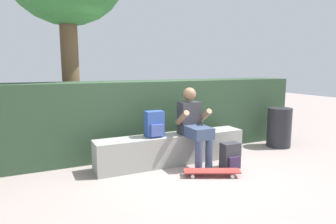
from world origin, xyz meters
The scene contains 8 objects.
ground_plane centered at (0.00, 0.00, 0.00)m, with size 24.00×24.00×0.00m, color gray.
bench_main centered at (0.00, 0.29, 0.24)m, with size 2.50×0.40×0.48m.
person_skater centered at (0.27, 0.08, 0.67)m, with size 0.49×0.62×1.23m.
skateboard_near_person centered at (0.26, -0.48, 0.07)m, with size 0.81×0.52×0.09m.
backpack_on_bench centered at (-0.31, 0.28, 0.67)m, with size 0.28×0.23×0.40m.
backpack_on_ground centered at (0.70, -0.31, 0.19)m, with size 0.28×0.23×0.40m.
hedge_row centered at (-0.22, 1.12, 0.65)m, with size 6.28×0.74×1.30m.
trash_bin centered at (2.33, 0.31, 0.38)m, with size 0.46×0.46×0.76m.
Camera 1 is at (-2.01, -3.83, 1.55)m, focal length 31.26 mm.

